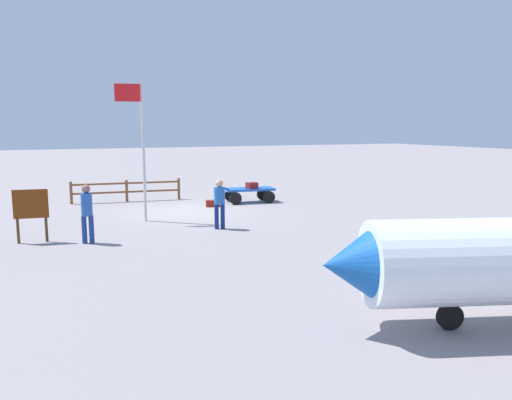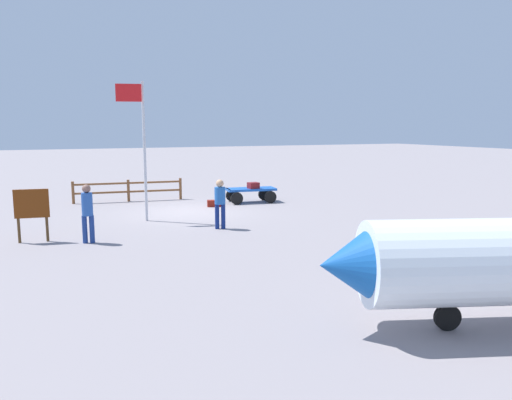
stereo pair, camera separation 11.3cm
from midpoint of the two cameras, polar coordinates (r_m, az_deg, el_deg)
name	(u,v)px [view 1 (the left image)]	position (r m, az deg, el deg)	size (l,w,h in m)	color
ground_plane	(185,212)	(19.64, -8.34, -1.34)	(120.00, 120.00, 0.00)	gray
luggage_cart	(249,192)	(21.75, -0.97, 0.92)	(2.26, 1.33, 0.64)	blue
suitcase_dark	(252,185)	(21.57, -0.63, 1.69)	(0.48, 0.42, 0.26)	maroon
suitcase_olive	(213,203)	(20.72, -5.18, -0.39)	(0.62, 0.42, 0.27)	maroon
worker_lead	(219,200)	(16.07, -4.45, 0.03)	(0.45, 0.45, 1.63)	navy
worker_trailing	(87,210)	(14.84, -19.18, -1.09)	(0.38, 0.38, 1.70)	navy
flagpole	(140,138)	(17.65, -13.47, 6.94)	(0.95, 0.22, 4.86)	silver
signboard	(31,208)	(15.53, -24.78, -0.87)	(0.94, 0.19, 1.55)	#4C3319
wooden_fence	(127,189)	(22.72, -14.87, 1.25)	(4.75, 0.61, 0.97)	brown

